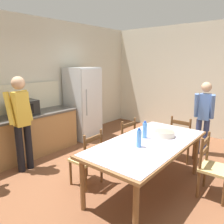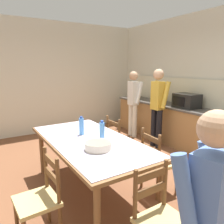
% 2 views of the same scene
% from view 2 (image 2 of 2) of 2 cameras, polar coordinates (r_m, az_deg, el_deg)
% --- Properties ---
extents(ground_plane, '(8.32, 8.32, 0.00)m').
position_cam_2_polar(ground_plane, '(3.50, -0.37, -18.22)').
color(ground_plane, brown).
extents(wall_back, '(6.52, 0.12, 2.90)m').
position_cam_2_polar(wall_back, '(4.97, 27.00, 7.10)').
color(wall_back, beige).
rests_on(wall_back, ground).
extents(wall_left, '(0.12, 5.20, 2.90)m').
position_cam_2_polar(wall_left, '(6.06, -16.87, 8.51)').
color(wall_left, beige).
rests_on(wall_left, ground).
extents(kitchen_counter, '(3.24, 0.66, 0.88)m').
position_cam_2_polar(kitchen_counter, '(5.38, 14.60, -2.61)').
color(kitchen_counter, '#9E7042').
rests_on(kitchen_counter, ground).
extents(counter_splashback, '(3.20, 0.03, 0.60)m').
position_cam_2_polar(counter_splashback, '(5.48, 17.27, 5.35)').
color(counter_splashback, beige).
rests_on(counter_splashback, kitchen_counter).
extents(microwave, '(0.50, 0.39, 0.30)m').
position_cam_2_polar(microwave, '(4.93, 18.93, 2.80)').
color(microwave, black).
rests_on(microwave, kitchen_counter).
extents(paper_bag, '(0.24, 0.16, 0.36)m').
position_cam_2_polar(paper_bag, '(5.53, 11.60, 4.45)').
color(paper_bag, tan).
rests_on(paper_bag, kitchen_counter).
extents(dining_table, '(2.12, 1.05, 0.78)m').
position_cam_2_polar(dining_table, '(3.01, -5.75, -8.48)').
color(dining_table, brown).
rests_on(dining_table, ground).
extents(bottle_near_centre, '(0.07, 0.07, 0.27)m').
position_cam_2_polar(bottle_near_centre, '(3.17, -7.97, -3.69)').
color(bottle_near_centre, '#4C8ED6').
rests_on(bottle_near_centre, dining_table).
extents(bottle_off_centre, '(0.07, 0.07, 0.27)m').
position_cam_2_polar(bottle_off_centre, '(2.91, -2.63, -5.01)').
color(bottle_off_centre, '#4C8ED6').
rests_on(bottle_off_centre, dining_table).
extents(serving_bowl, '(0.32, 0.32, 0.09)m').
position_cam_2_polar(serving_bowl, '(2.62, -3.66, -8.66)').
color(serving_bowl, beige).
rests_on(serving_bowl, dining_table).
extents(chair_side_near_right, '(0.44, 0.42, 0.91)m').
position_cam_2_polar(chair_side_near_right, '(2.48, -18.25, -20.76)').
color(chair_side_near_right, brown).
rests_on(chair_side_near_right, ground).
extents(chair_side_far_left, '(0.43, 0.41, 0.91)m').
position_cam_2_polar(chair_side_far_left, '(3.87, 1.93, -7.96)').
color(chair_side_far_left, brown).
rests_on(chair_side_far_left, ground).
extents(chair_head_end, '(0.41, 0.43, 0.91)m').
position_cam_2_polar(chair_head_end, '(2.16, 12.52, -25.78)').
color(chair_head_end, brown).
rests_on(chair_head_end, ground).
extents(chair_side_far_right, '(0.45, 0.43, 0.91)m').
position_cam_2_polar(chair_side_far_right, '(3.19, 11.77, -12.67)').
color(chair_side_far_right, brown).
rests_on(chair_side_far_right, ground).
extents(person_at_sink, '(0.41, 0.28, 1.63)m').
position_cam_2_polar(person_at_sink, '(5.47, 5.60, 3.03)').
color(person_at_sink, silver).
rests_on(person_at_sink, ground).
extents(person_at_counter, '(0.43, 0.29, 1.70)m').
position_cam_2_polar(person_at_counter, '(4.79, 11.83, 2.02)').
color(person_at_counter, black).
rests_on(person_at_counter, ground).
extents(person_by_table, '(0.30, 0.42, 1.54)m').
position_cam_2_polar(person_by_table, '(1.51, 23.24, -25.37)').
color(person_by_table, navy).
rests_on(person_by_table, ground).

